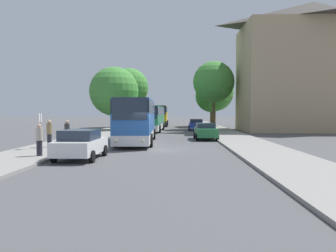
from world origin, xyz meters
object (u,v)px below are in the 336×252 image
at_px(tree_left_near, 129,88).
at_px(tree_right_mid, 215,92).
at_px(parked_car_right_far, 196,124).
at_px(tree_right_far, 211,96).
at_px(parked_car_right_near, 206,131).
at_px(bus_stop_sign, 40,126).
at_px(pedestrian_walking_back, 49,133).
at_px(pedestrian_waiting_near, 67,133).
at_px(tree_right_near, 214,82).
at_px(bus_middle, 152,118).
at_px(bus_rear, 160,115).
at_px(parked_car_left_curb, 81,144).
at_px(pedestrian_waiting_far, 39,140).
at_px(tree_left_far, 114,91).
at_px(bus_front, 137,120).

distance_m(tree_left_near, tree_right_mid, 15.01).
xyz_separation_m(parked_car_right_far, tree_right_mid, (3.92, 12.28, 5.13)).
bearing_deg(tree_right_far, parked_car_right_near, -97.21).
xyz_separation_m(bus_stop_sign, pedestrian_walking_back, (0.23, 0.89, -0.54)).
bearing_deg(parked_car_right_near, pedestrian_walking_back, 34.54).
xyz_separation_m(bus_stop_sign, pedestrian_waiting_near, (1.26, 1.44, -0.56)).
bearing_deg(tree_right_near, tree_right_far, 86.80).
bearing_deg(bus_middle, bus_stop_sign, -103.26).
height_order(bus_middle, tree_right_near, tree_right_near).
distance_m(bus_middle, parked_car_right_far, 6.46).
relative_size(parked_car_right_far, tree_right_far, 0.62).
xyz_separation_m(bus_rear, pedestrian_waiting_near, (-4.62, -35.59, -0.83)).
bearing_deg(bus_stop_sign, parked_car_right_near, 37.81).
bearing_deg(parked_car_left_curb, tree_left_near, 95.57).
bearing_deg(parked_car_right_near, parked_car_right_far, -91.02).
distance_m(parked_car_left_curb, pedestrian_waiting_far, 2.33).
xyz_separation_m(parked_car_left_curb, pedestrian_waiting_near, (-2.44, 5.04, 0.25)).
distance_m(tree_left_far, tree_right_near, 14.25).
xyz_separation_m(pedestrian_waiting_far, tree_right_near, (12.76, 29.74, 5.76)).
bearing_deg(tree_right_far, parked_car_right_far, -109.23).
xyz_separation_m(pedestrian_walking_back, tree_left_near, (0.88, 31.05, 5.35)).
bearing_deg(tree_left_far, parked_car_right_far, 8.51).
xyz_separation_m(bus_stop_sign, tree_right_near, (14.15, 26.29, 5.17)).
xyz_separation_m(parked_car_right_near, bus_stop_sign, (-11.50, -8.92, 0.84)).
relative_size(parked_car_left_curb, bus_stop_sign, 1.78).
bearing_deg(tree_left_far, pedestrian_waiting_near, -87.98).
relative_size(bus_rear, parked_car_left_curb, 2.53).
bearing_deg(tree_right_near, tree_left_near, 156.55).
bearing_deg(parked_car_right_far, tree_right_far, -107.76).
distance_m(tree_right_near, tree_right_far, 6.56).
bearing_deg(bus_rear, pedestrian_walking_back, -99.58).
relative_size(bus_rear, pedestrian_waiting_far, 6.10).
height_order(pedestrian_waiting_far, tree_right_near, tree_right_near).
bearing_deg(parked_car_right_far, tree_right_near, -138.35).
distance_m(pedestrian_walking_back, tree_right_mid, 38.89).
height_order(bus_front, pedestrian_waiting_near, bus_front).
relative_size(pedestrian_waiting_far, tree_left_near, 0.19).
distance_m(pedestrian_waiting_near, tree_left_near, 30.97).
relative_size(pedestrian_waiting_far, tree_right_mid, 0.19).
bearing_deg(pedestrian_walking_back, parked_car_right_near, 108.48).
bearing_deg(parked_car_right_far, pedestrian_waiting_near, 67.08).
bearing_deg(tree_left_far, bus_stop_sign, -91.33).
relative_size(bus_stop_sign, tree_left_near, 0.25).
relative_size(parked_car_left_curb, parked_car_right_near, 0.98).
xyz_separation_m(parked_car_left_curb, tree_right_near, (10.44, 29.89, 5.98)).
distance_m(pedestrian_waiting_near, tree_left_far, 21.41).
bearing_deg(tree_left_far, tree_right_near, 15.82).
distance_m(pedestrian_waiting_far, tree_left_far, 26.24).
distance_m(pedestrian_waiting_near, tree_right_far, 34.10).
relative_size(parked_car_right_near, tree_left_near, 0.46).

